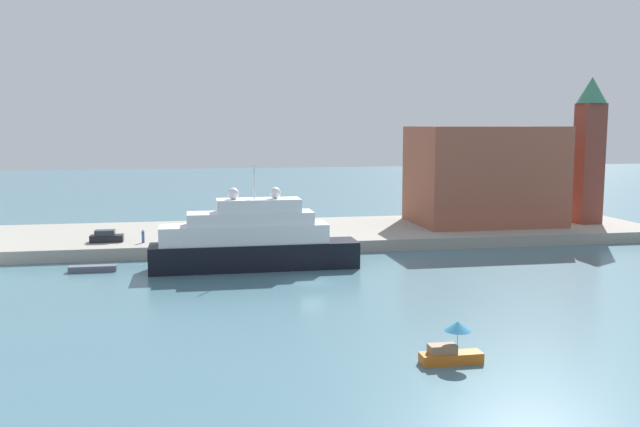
{
  "coord_description": "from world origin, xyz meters",
  "views": [
    {
      "loc": [
        -12.22,
        -69.77,
        16.4
      ],
      "look_at": [
        1.88,
        6.0,
        6.56
      ],
      "focal_mm": 38.69,
      "sensor_mm": 36.0,
      "label": 1
    }
  ],
  "objects_px": {
    "small_motorboat": "(452,347)",
    "person_figure": "(143,237)",
    "work_barge": "(93,268)",
    "parked_car": "(106,237)",
    "large_yacht": "(252,241)",
    "bell_tower": "(589,144)",
    "harbor_building": "(484,175)",
    "mooring_bollard": "(284,238)"
  },
  "relations": [
    {
      "from": "small_motorboat",
      "to": "person_figure",
      "type": "height_order",
      "value": "person_figure"
    },
    {
      "from": "work_barge",
      "to": "parked_car",
      "type": "distance_m",
      "value": 11.22
    },
    {
      "from": "small_motorboat",
      "to": "large_yacht",
      "type": "bearing_deg",
      "value": 107.47
    },
    {
      "from": "large_yacht",
      "to": "bell_tower",
      "type": "height_order",
      "value": "bell_tower"
    },
    {
      "from": "large_yacht",
      "to": "person_figure",
      "type": "height_order",
      "value": "large_yacht"
    },
    {
      "from": "harbor_building",
      "to": "small_motorboat",
      "type": "bearing_deg",
      "value": -115.63
    },
    {
      "from": "harbor_building",
      "to": "mooring_bollard",
      "type": "xyz_separation_m",
      "value": [
        -32.24,
        -11.31,
        -6.96
      ]
    },
    {
      "from": "large_yacht",
      "to": "person_figure",
      "type": "bearing_deg",
      "value": 138.98
    },
    {
      "from": "large_yacht",
      "to": "bell_tower",
      "type": "bearing_deg",
      "value": 18.27
    },
    {
      "from": "parked_car",
      "to": "large_yacht",
      "type": "bearing_deg",
      "value": -36.06
    },
    {
      "from": "large_yacht",
      "to": "work_barge",
      "type": "relative_size",
      "value": 4.57
    },
    {
      "from": "bell_tower",
      "to": "large_yacht",
      "type": "bearing_deg",
      "value": -161.73
    },
    {
      "from": "bell_tower",
      "to": "person_figure",
      "type": "xyz_separation_m",
      "value": [
        -65.74,
        -6.2,
        -11.27
      ]
    },
    {
      "from": "small_motorboat",
      "to": "parked_car",
      "type": "bearing_deg",
      "value": 121.03
    },
    {
      "from": "parked_car",
      "to": "person_figure",
      "type": "distance_m",
      "value": 4.97
    },
    {
      "from": "work_barge",
      "to": "person_figure",
      "type": "height_order",
      "value": "person_figure"
    },
    {
      "from": "parked_car",
      "to": "person_figure",
      "type": "height_order",
      "value": "person_figure"
    },
    {
      "from": "harbor_building",
      "to": "person_figure",
      "type": "bearing_deg",
      "value": -169.81
    },
    {
      "from": "harbor_building",
      "to": "parked_car",
      "type": "xyz_separation_m",
      "value": [
        -54.73,
        -7.4,
        -6.71
      ]
    },
    {
      "from": "small_motorboat",
      "to": "mooring_bollard",
      "type": "relative_size",
      "value": 5.35
    },
    {
      "from": "parked_car",
      "to": "mooring_bollard",
      "type": "xyz_separation_m",
      "value": [
        22.49,
        -3.91,
        -0.25
      ]
    },
    {
      "from": "work_barge",
      "to": "person_figure",
      "type": "distance_m",
      "value": 10.88
    },
    {
      "from": "bell_tower",
      "to": "small_motorboat",
      "type": "bearing_deg",
      "value": -128.94
    },
    {
      "from": "work_barge",
      "to": "mooring_bollard",
      "type": "bearing_deg",
      "value": 17.44
    },
    {
      "from": "small_motorboat",
      "to": "bell_tower",
      "type": "height_order",
      "value": "bell_tower"
    },
    {
      "from": "parked_car",
      "to": "small_motorboat",
      "type": "bearing_deg",
      "value": -58.97
    },
    {
      "from": "mooring_bollard",
      "to": "harbor_building",
      "type": "bearing_deg",
      "value": 19.33
    },
    {
      "from": "small_motorboat",
      "to": "person_figure",
      "type": "distance_m",
      "value": 51.56
    },
    {
      "from": "parked_car",
      "to": "mooring_bollard",
      "type": "relative_size",
      "value": 5.07
    },
    {
      "from": "mooring_bollard",
      "to": "small_motorboat",
      "type": "bearing_deg",
      "value": -82.15
    },
    {
      "from": "person_figure",
      "to": "mooring_bollard",
      "type": "bearing_deg",
      "value": -7.43
    },
    {
      "from": "work_barge",
      "to": "bell_tower",
      "type": "xyz_separation_m",
      "value": [
        70.7,
        15.66,
        13.26
      ]
    },
    {
      "from": "work_barge",
      "to": "small_motorboat",
      "type": "bearing_deg",
      "value": -51.61
    },
    {
      "from": "person_figure",
      "to": "parked_car",
      "type": "bearing_deg",
      "value": 161.26
    },
    {
      "from": "bell_tower",
      "to": "mooring_bollard",
      "type": "bearing_deg",
      "value": -169.93
    },
    {
      "from": "harbor_building",
      "to": "mooring_bollard",
      "type": "height_order",
      "value": "harbor_building"
    },
    {
      "from": "parked_car",
      "to": "harbor_building",
      "type": "bearing_deg",
      "value": 7.7
    },
    {
      "from": "person_figure",
      "to": "mooring_bollard",
      "type": "height_order",
      "value": "person_figure"
    },
    {
      "from": "person_figure",
      "to": "mooring_bollard",
      "type": "distance_m",
      "value": 17.94
    },
    {
      "from": "small_motorboat",
      "to": "bell_tower",
      "type": "relative_size",
      "value": 0.2
    },
    {
      "from": "harbor_building",
      "to": "parked_car",
      "type": "height_order",
      "value": "harbor_building"
    },
    {
      "from": "mooring_bollard",
      "to": "work_barge",
      "type": "bearing_deg",
      "value": -162.56
    }
  ]
}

